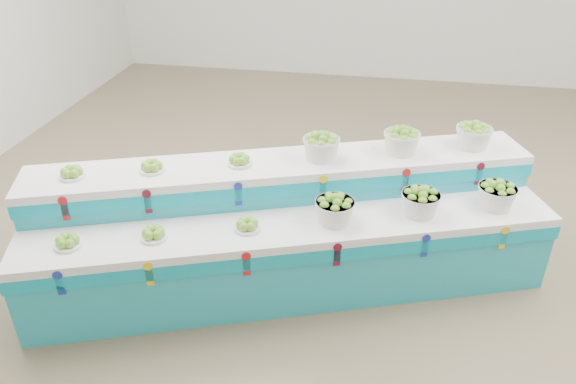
% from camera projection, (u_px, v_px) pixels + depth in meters
% --- Properties ---
extents(ground, '(10.00, 10.00, 0.00)m').
position_uv_depth(ground, '(392.00, 238.00, 5.48)').
color(ground, '#73654A').
rests_on(ground, ground).
extents(display_stand, '(4.47, 2.55, 1.02)m').
position_uv_depth(display_stand, '(288.00, 228.00, 4.72)').
color(display_stand, '#24A4B6').
rests_on(display_stand, ground).
extents(plate_lower_left, '(0.27, 0.27, 0.10)m').
position_uv_depth(plate_lower_left, '(67.00, 241.00, 4.11)').
color(plate_lower_left, white).
rests_on(plate_lower_left, display_stand).
extents(plate_lower_mid, '(0.27, 0.27, 0.10)m').
position_uv_depth(plate_lower_mid, '(153.00, 233.00, 4.20)').
color(plate_lower_mid, white).
rests_on(plate_lower_mid, display_stand).
extents(plate_lower_right, '(0.27, 0.27, 0.10)m').
position_uv_depth(plate_lower_right, '(247.00, 224.00, 4.30)').
color(plate_lower_right, white).
rests_on(plate_lower_right, display_stand).
extents(basket_lower_left, '(0.41, 0.41, 0.23)m').
position_uv_depth(basket_lower_left, '(335.00, 209.00, 4.37)').
color(basket_lower_left, silver).
rests_on(basket_lower_left, display_stand).
extents(basket_lower_mid, '(0.41, 0.41, 0.23)m').
position_uv_depth(basket_lower_mid, '(420.00, 201.00, 4.47)').
color(basket_lower_mid, silver).
rests_on(basket_lower_mid, display_stand).
extents(basket_lower_right, '(0.41, 0.41, 0.23)m').
position_uv_depth(basket_lower_right, '(497.00, 194.00, 4.57)').
color(basket_lower_right, silver).
rests_on(basket_lower_right, display_stand).
extents(plate_upper_left, '(0.27, 0.27, 0.10)m').
position_uv_depth(plate_upper_left, '(72.00, 172.00, 4.42)').
color(plate_upper_left, white).
rests_on(plate_upper_left, display_stand).
extents(plate_upper_mid, '(0.27, 0.27, 0.10)m').
position_uv_depth(plate_upper_mid, '(152.00, 166.00, 4.51)').
color(plate_upper_mid, white).
rests_on(plate_upper_mid, display_stand).
extents(plate_upper_right, '(0.27, 0.27, 0.10)m').
position_uv_depth(plate_upper_right, '(239.00, 159.00, 4.61)').
color(plate_upper_right, white).
rests_on(plate_upper_right, display_stand).
extents(basket_upper_left, '(0.41, 0.41, 0.23)m').
position_uv_depth(basket_upper_left, '(321.00, 146.00, 4.68)').
color(basket_upper_left, silver).
rests_on(basket_upper_left, display_stand).
extents(basket_upper_mid, '(0.41, 0.41, 0.23)m').
position_uv_depth(basket_upper_mid, '(402.00, 140.00, 4.78)').
color(basket_upper_mid, silver).
rests_on(basket_upper_mid, display_stand).
extents(basket_upper_right, '(0.41, 0.41, 0.23)m').
position_uv_depth(basket_upper_right, '(474.00, 135.00, 4.88)').
color(basket_upper_right, silver).
rests_on(basket_upper_right, display_stand).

